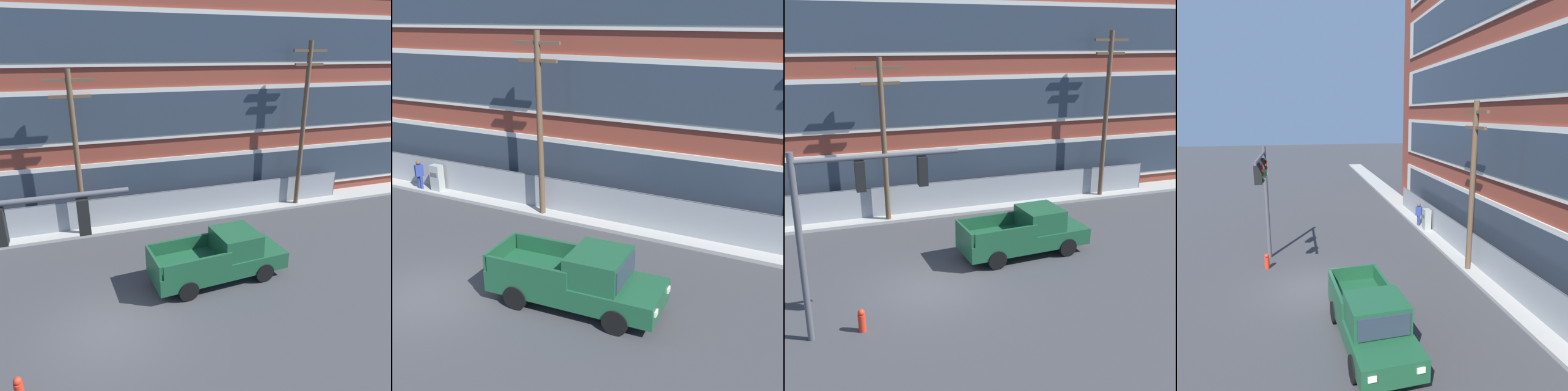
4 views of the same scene
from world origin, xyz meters
TOP-DOWN VIEW (x-y plane):
  - ground_plane at (0.00, 0.00)m, footprint 160.00×160.00m
  - sidewalk_building_side at (0.00, 8.16)m, footprint 80.00×1.74m
  - chain_link_fence at (0.77, 8.15)m, footprint 28.90×0.06m
  - pickup_truck_dark_green at (4.76, 1.76)m, footprint 5.71×2.32m
  - utility_pole_near_corner at (-0.32, 7.61)m, footprint 2.18×0.26m
  - electrical_cabinet at (-6.84, 7.76)m, footprint 0.60×0.45m
  - pedestrian_near_cabinet at (-7.82, 7.54)m, footprint 0.40×0.47m

SIDE VIEW (x-z plane):
  - ground_plane at x=0.00m, z-range 0.00..0.00m
  - sidewalk_building_side at x=0.00m, z-range 0.00..0.16m
  - electrical_cabinet at x=-6.84m, z-range 0.00..1.51m
  - chain_link_fence at x=0.77m, z-range 0.02..1.74m
  - pickup_truck_dark_green at x=4.76m, z-range -0.06..1.96m
  - pedestrian_near_cabinet at x=-7.82m, z-range 0.13..1.82m
  - utility_pole_near_corner at x=-0.32m, z-range 0.41..8.56m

